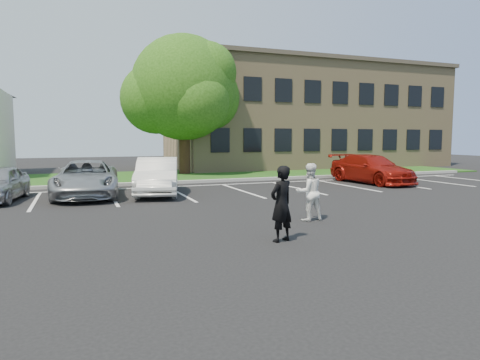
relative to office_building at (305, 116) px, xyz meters
name	(u,v)px	position (x,y,z in m)	size (l,w,h in m)	color
ground_plane	(254,233)	(-14.00, -21.99, -4.16)	(90.00, 90.00, 0.00)	black
curb	(162,183)	(-14.00, -9.99, -4.08)	(40.00, 0.30, 0.15)	gray
grass_strip	(150,177)	(-14.00, -5.99, -4.12)	(44.00, 8.00, 0.08)	#0F3F10
stall_lines	(206,190)	(-12.60, -13.04, -4.15)	(34.00, 5.36, 0.01)	silver
office_building	(305,116)	(0.00, 0.00, 0.00)	(22.40, 10.40, 8.30)	tan
tree	(185,90)	(-11.48, -4.78, 1.19)	(7.80, 7.20, 8.80)	black
man_black_suit	(281,204)	(-13.76, -23.00, -3.28)	(0.64, 0.42, 1.76)	black
man_white_shirt	(309,192)	(-11.88, -21.04, -3.33)	(0.81, 0.63, 1.66)	white
car_silver_minivan	(87,179)	(-17.73, -13.49, -3.43)	(2.42, 5.25, 1.46)	#A2A4A9
car_white_sedan	(157,176)	(-14.93, -13.79, -3.38)	(1.64, 4.70, 1.55)	silver
car_red_compact	(371,169)	(-3.66, -13.39, -3.42)	(2.08, 5.12, 1.48)	maroon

